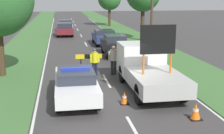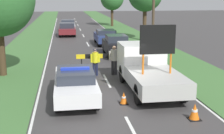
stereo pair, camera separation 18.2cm
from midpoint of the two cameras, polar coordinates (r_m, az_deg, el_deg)
The scene contains 16 objects.
ground_plane at distance 14.41m, azimuth 0.28°, elevation -5.44°, with size 160.00×160.00×0.00m, color #3D3A3A.
lane_markings at distance 30.60m, azimuth -5.06°, elevation 4.36°, with size 7.12×70.66×0.01m.
grass_verge_left at distance 33.93m, azimuth -14.91°, elevation 4.84°, with size 3.86×120.00×0.03m.
grass_verge_right at distance 34.68m, azimuth 3.69°, elevation 5.41°, with size 3.86×120.00×0.03m.
police_car at distance 14.00m, azimuth -7.02°, elevation -2.90°, with size 1.80×4.95×1.48m.
work_truck at distance 15.63m, azimuth 6.07°, elevation -0.01°, with size 2.23×5.80×3.31m.
road_barrier at distance 18.63m, azimuth -2.13°, elevation 1.82°, with size 3.15×0.08×1.15m.
police_officer at distance 17.94m, azimuth -3.47°, elevation 1.28°, with size 0.56×0.36×1.56m.
pedestrian_civilian at distance 18.11m, azimuth -0.01°, elevation 1.67°, with size 0.61×0.39×1.71m.
traffic_cone_near_police at distance 12.18m, azimuth 14.63°, elevation -7.85°, with size 0.45×0.45×0.62m.
traffic_cone_centre_front at distance 13.42m, azimuth 1.89°, elevation -5.70°, with size 0.37×0.37×0.52m.
queued_car_sedan_black at distance 24.00m, azimuth 0.28°, elevation 4.04°, with size 1.71×3.97×1.62m.
queued_car_hatch_blue at distance 29.72m, azimuth -1.67°, elevation 5.60°, with size 1.90×4.44×1.40m.
queued_car_wagon_maroon at distance 36.43m, azimuth -8.78°, elevation 6.84°, with size 1.87×3.93×1.50m.
queued_car_sedan_silver at distance 41.66m, azimuth -8.68°, elevation 7.57°, with size 1.83×4.34×1.46m.
utility_pole at distance 24.12m, azimuth 7.15°, elevation 12.01°, with size 1.20×0.20×8.16m.
Camera 1 is at (-2.42, -13.46, 4.54)m, focal length 50.00 mm.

